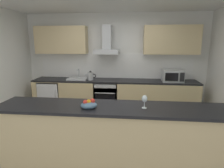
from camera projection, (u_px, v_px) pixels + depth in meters
ground at (106, 146)px, 3.46m from camera, size 5.79×4.93×0.02m
wall_back at (115, 63)px, 5.14m from camera, size 5.79×0.12×2.60m
backsplash_tile at (115, 66)px, 5.09m from camera, size 4.07×0.02×0.66m
counter_back at (114, 97)px, 4.96m from camera, size 4.22×0.60×0.90m
counter_island at (114, 139)px, 2.69m from camera, size 3.31×0.64×0.99m
upper_cabinets at (115, 40)px, 4.79m from camera, size 4.16×0.32×0.70m
oven at (106, 96)px, 4.95m from camera, size 0.60×0.62×0.80m
refrigerator at (52, 96)px, 5.11m from camera, size 0.58×0.60×0.85m
microwave at (173, 76)px, 4.63m from camera, size 0.50×0.38×0.30m
sink at (78, 78)px, 4.94m from camera, size 0.50×0.40×0.26m
kettle at (91, 76)px, 4.84m from camera, size 0.29×0.15×0.24m
range_hood at (107, 45)px, 4.79m from camera, size 0.62×0.45×0.72m
wine_glass at (145, 99)px, 2.49m from camera, size 0.08×0.08×0.18m
fruit_bowl at (89, 104)px, 2.53m from camera, size 0.22×0.22×0.13m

